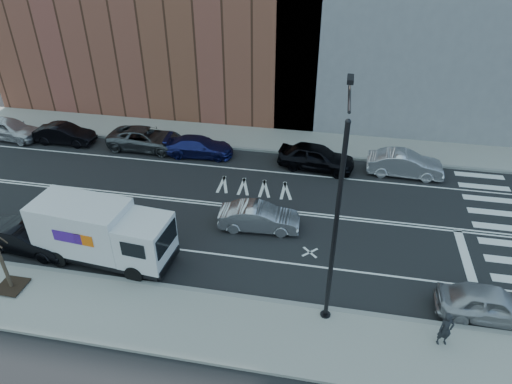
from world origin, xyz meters
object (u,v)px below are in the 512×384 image
(far_parked_a, at_px, (10,129))
(driving_sedan, at_px, (259,217))
(far_parked_b, at_px, (65,134))
(fedex_van, at_px, (102,232))
(near_parked_front, at_px, (490,304))
(pedestrian, at_px, (446,329))

(far_parked_a, bearing_deg, driving_sedan, -104.34)
(far_parked_a, distance_m, far_parked_b, 4.34)
(fedex_van, xyz_separation_m, far_parked_a, (-13.04, 11.18, -0.81))
(fedex_van, xyz_separation_m, near_parked_front, (17.45, -0.47, -0.87))
(far_parked_b, distance_m, driving_sedan, 17.28)
(far_parked_b, distance_m, near_parked_front, 28.67)
(fedex_van, relative_size, pedestrian, 4.41)
(pedestrian, bearing_deg, near_parked_front, 28.79)
(pedestrian, bearing_deg, fedex_van, 157.51)
(far_parked_b, relative_size, driving_sedan, 1.00)
(near_parked_front, distance_m, pedestrian, 2.86)
(far_parked_a, relative_size, near_parked_front, 1.07)
(fedex_van, height_order, pedestrian, fedex_van)
(far_parked_b, bearing_deg, near_parked_front, -114.28)
(fedex_van, distance_m, far_parked_b, 14.28)
(fedex_van, bearing_deg, driving_sedan, 34.06)
(fedex_van, bearing_deg, near_parked_front, 3.47)
(far_parked_a, bearing_deg, far_parked_b, -82.86)
(fedex_van, height_order, driving_sedan, fedex_van)
(driving_sedan, bearing_deg, fedex_van, 115.06)
(near_parked_front, relative_size, pedestrian, 2.79)
(fedex_van, relative_size, driving_sedan, 1.61)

